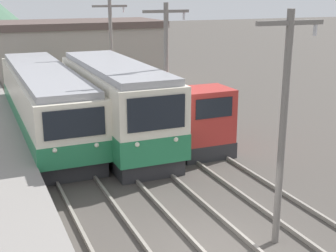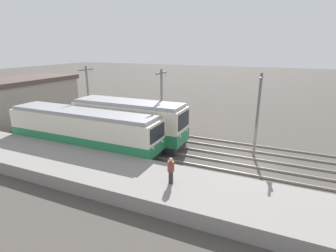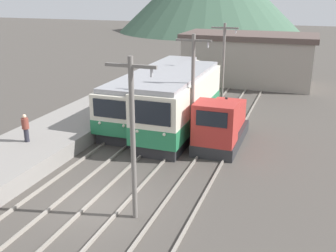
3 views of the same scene
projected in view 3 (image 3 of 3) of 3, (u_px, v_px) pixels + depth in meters
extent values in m
plane|color=#47423D|center=(102.00, 206.00, 16.77)|extent=(200.00, 200.00, 0.00)
cube|color=gray|center=(37.00, 192.00, 17.81)|extent=(0.10, 60.00, 0.14)
cube|color=gray|center=(64.00, 197.00, 17.35)|extent=(0.10, 60.00, 0.14)
cube|color=gray|center=(91.00, 203.00, 16.91)|extent=(0.10, 60.00, 0.14)
cube|color=gray|center=(121.00, 209.00, 16.45)|extent=(0.10, 60.00, 0.14)
cube|color=gray|center=(156.00, 215.00, 15.95)|extent=(0.10, 60.00, 0.14)
cube|color=gray|center=(190.00, 222.00, 15.49)|extent=(0.10, 60.00, 0.14)
cube|color=#28282B|center=(155.00, 111.00, 28.97)|extent=(2.58, 13.10, 0.70)
cube|color=silver|center=(155.00, 90.00, 28.46)|extent=(2.80, 13.64, 2.40)
cube|color=#267A4C|center=(155.00, 100.00, 28.72)|extent=(2.84, 13.68, 0.87)
cube|color=black|center=(111.00, 109.00, 22.21)|extent=(2.24, 0.06, 1.06)
sphere|color=silver|center=(100.00, 123.00, 22.75)|extent=(0.18, 0.18, 0.18)
sphere|color=silver|center=(124.00, 126.00, 22.25)|extent=(0.18, 0.18, 0.18)
cube|color=#939399|center=(155.00, 72.00, 28.03)|extent=(2.46, 13.10, 0.28)
cube|color=#28282B|center=(180.00, 126.00, 25.67)|extent=(2.58, 9.73, 0.70)
cube|color=silver|center=(180.00, 100.00, 25.09)|extent=(2.80, 10.13, 2.86)
cube|color=#267A4C|center=(180.00, 113.00, 25.39)|extent=(2.84, 10.17, 1.03)
cube|color=black|center=(150.00, 113.00, 20.37)|extent=(2.24, 0.06, 1.26)
sphere|color=silver|center=(137.00, 131.00, 20.96)|extent=(0.18, 0.18, 0.18)
sphere|color=silver|center=(164.00, 135.00, 20.47)|extent=(0.18, 0.18, 0.18)
cube|color=#939399|center=(181.00, 75.00, 24.58)|extent=(2.46, 9.73, 0.28)
cube|color=#28282B|center=(222.00, 137.00, 23.71)|extent=(2.40, 5.64, 0.70)
cube|color=#B22D28|center=(215.00, 123.00, 21.52)|extent=(2.28, 1.80, 2.30)
cube|color=black|center=(212.00, 119.00, 20.53)|extent=(1.68, 0.04, 0.83)
cube|color=#B22D28|center=(225.00, 116.00, 24.17)|extent=(1.92, 3.73, 1.40)
cylinder|color=black|center=(226.00, 101.00, 23.86)|extent=(0.16, 0.16, 0.50)
cylinder|color=slate|center=(133.00, 142.00, 14.91)|extent=(0.20, 0.20, 6.54)
cube|color=slate|center=(131.00, 66.00, 13.96)|extent=(2.00, 0.12, 0.12)
cylinder|color=#B2B2B7|center=(151.00, 73.00, 13.77)|extent=(0.10, 0.10, 0.30)
cylinder|color=slate|center=(193.00, 93.00, 22.07)|extent=(0.20, 0.20, 6.54)
cube|color=slate|center=(194.00, 40.00, 21.12)|extent=(2.00, 0.12, 0.12)
cylinder|color=#B2B2B7|center=(208.00, 45.00, 20.93)|extent=(0.10, 0.10, 0.30)
cylinder|color=slate|center=(223.00, 68.00, 29.23)|extent=(0.20, 0.20, 6.54)
cube|color=slate|center=(225.00, 28.00, 28.28)|extent=(2.00, 0.12, 0.12)
cylinder|color=#B2B2B7|center=(236.00, 31.00, 28.09)|extent=(0.10, 0.10, 0.30)
cylinder|color=#282833|center=(27.00, 135.00, 21.41)|extent=(0.26, 0.26, 0.75)
cylinder|color=brown|center=(25.00, 123.00, 21.19)|extent=(0.38, 0.38, 0.59)
sphere|color=beige|center=(24.00, 116.00, 21.06)|extent=(0.22, 0.22, 0.22)
cube|color=gray|center=(248.00, 61.00, 38.54)|extent=(12.00, 6.00, 4.35)
cube|color=#51423D|center=(250.00, 36.00, 37.75)|extent=(12.60, 6.30, 0.50)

